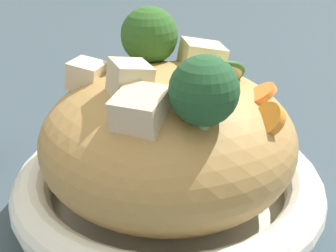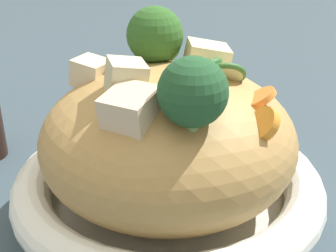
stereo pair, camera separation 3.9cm
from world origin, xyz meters
TOP-DOWN VIEW (x-y plane):
  - ground_plane at (0.00, 0.00)m, footprint 3.00×3.00m
  - serving_bowl at (0.00, 0.00)m, footprint 0.28×0.28m
  - noodle_heap at (-0.00, 0.00)m, footprint 0.22×0.22m
  - broccoli_florets at (-0.00, -0.01)m, footprint 0.09×0.20m
  - carrot_coins at (-0.05, 0.02)m, footprint 0.12×0.14m
  - zucchini_slices at (-0.04, -0.00)m, footprint 0.06×0.05m
  - chicken_chunks at (0.02, 0.01)m, footprint 0.14×0.14m

SIDE VIEW (x-z plane):
  - ground_plane at x=0.00m, z-range 0.00..0.00m
  - serving_bowl at x=0.00m, z-range 0.00..0.06m
  - noodle_heap at x=0.00m, z-range 0.02..0.15m
  - carrot_coins at x=-0.05m, z-range 0.11..0.15m
  - chicken_chunks at x=0.02m, z-range 0.12..0.16m
  - zucchini_slices at x=-0.04m, z-range 0.13..0.16m
  - broccoli_florets at x=0.00m, z-range 0.12..0.19m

